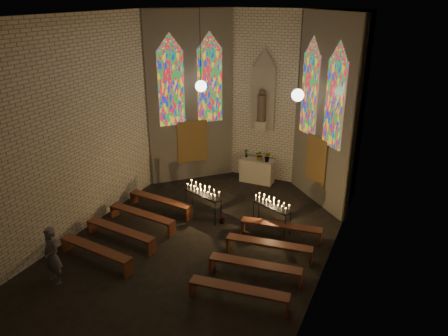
{
  "coord_description": "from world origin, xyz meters",
  "views": [
    {
      "loc": [
        5.75,
        -10.72,
        7.58
      ],
      "look_at": [
        0.29,
        1.39,
        2.18
      ],
      "focal_mm": 35.0,
      "sensor_mm": 36.0,
      "label": 1
    }
  ],
  "objects_px": {
    "votive_stand_right": "(272,204)",
    "visitor": "(52,256)",
    "altar": "(257,171)",
    "votive_stand_left": "(203,192)",
    "aisle_flower_pot": "(222,219)"
  },
  "relations": [
    {
      "from": "votive_stand_left",
      "to": "votive_stand_right",
      "type": "distance_m",
      "value": 2.5
    },
    {
      "from": "altar",
      "to": "votive_stand_left",
      "type": "bearing_deg",
      "value": -99.89
    },
    {
      "from": "votive_stand_left",
      "to": "votive_stand_right",
      "type": "relative_size",
      "value": 1.07
    },
    {
      "from": "votive_stand_right",
      "to": "visitor",
      "type": "height_order",
      "value": "visitor"
    },
    {
      "from": "altar",
      "to": "visitor",
      "type": "xyz_separation_m",
      "value": [
        -2.72,
        -8.86,
        0.36
      ]
    },
    {
      "from": "votive_stand_left",
      "to": "visitor",
      "type": "relative_size",
      "value": 0.95
    },
    {
      "from": "votive_stand_right",
      "to": "visitor",
      "type": "xyz_separation_m",
      "value": [
        -4.55,
        -5.3,
        -0.08
      ]
    },
    {
      "from": "altar",
      "to": "votive_stand_right",
      "type": "relative_size",
      "value": 0.93
    },
    {
      "from": "altar",
      "to": "aisle_flower_pot",
      "type": "bearing_deg",
      "value": -87.91
    },
    {
      "from": "votive_stand_left",
      "to": "altar",
      "type": "bearing_deg",
      "value": 99.28
    },
    {
      "from": "aisle_flower_pot",
      "to": "visitor",
      "type": "relative_size",
      "value": 0.21
    },
    {
      "from": "altar",
      "to": "votive_stand_right",
      "type": "xyz_separation_m",
      "value": [
        1.83,
        -3.56,
        0.44
      ]
    },
    {
      "from": "altar",
      "to": "visitor",
      "type": "bearing_deg",
      "value": -107.05
    },
    {
      "from": "aisle_flower_pot",
      "to": "visitor",
      "type": "bearing_deg",
      "value": -119.96
    },
    {
      "from": "aisle_flower_pot",
      "to": "votive_stand_left",
      "type": "xyz_separation_m",
      "value": [
        -0.8,
        0.13,
        0.82
      ]
    }
  ]
}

